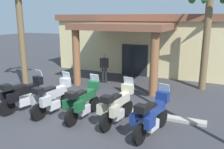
# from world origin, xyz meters

# --- Properties ---
(ground_plane) EXTENTS (80.00, 80.00, 0.00)m
(ground_plane) POSITION_xyz_m (0.00, 0.00, 0.00)
(ground_plane) COLOR #38383D
(motel_building) EXTENTS (12.76, 9.96, 4.06)m
(motel_building) POSITION_xyz_m (0.03, 10.25, 2.08)
(motel_building) COLOR beige
(motel_building) RESTS_ON ground_plane
(motorcycle_black) EXTENTS (0.96, 2.18, 1.61)m
(motorcycle_black) POSITION_xyz_m (-2.31, -0.26, 0.70)
(motorcycle_black) COLOR black
(motorcycle_black) RESTS_ON ground_plane
(motorcycle_silver) EXTENTS (0.81, 2.21, 1.61)m
(motorcycle_silver) POSITION_xyz_m (-0.92, -0.07, 0.70)
(motorcycle_silver) COLOR black
(motorcycle_silver) RESTS_ON ground_plane
(motorcycle_green) EXTENTS (0.73, 2.21, 1.61)m
(motorcycle_green) POSITION_xyz_m (0.46, 0.03, 0.70)
(motorcycle_green) COLOR black
(motorcycle_green) RESTS_ON ground_plane
(motorcycle_cream) EXTENTS (0.80, 2.21, 1.61)m
(motorcycle_cream) POSITION_xyz_m (1.85, 0.14, 0.70)
(motorcycle_cream) COLOR black
(motorcycle_cream) RESTS_ON ground_plane
(motorcycle_blue) EXTENTS (0.95, 2.18, 1.61)m
(motorcycle_blue) POSITION_xyz_m (3.23, -0.21, 0.70)
(motorcycle_blue) COLOR black
(motorcycle_blue) RESTS_ON ground_plane
(pedestrian) EXTENTS (0.51, 0.32, 1.75)m
(pedestrian) POSITION_xyz_m (-1.07, 5.05, 1.02)
(pedestrian) COLOR black
(pedestrian) RESTS_ON ground_plane
(palm_tree_near_portico) EXTENTS (2.09, 2.14, 5.63)m
(palm_tree_near_portico) POSITION_xyz_m (4.41, 6.06, 3.92)
(palm_tree_near_portico) COLOR brown
(palm_tree_near_portico) RESTS_ON ground_plane
(palm_tree_roadside) EXTENTS (2.08, 2.14, 6.17)m
(palm_tree_roadside) POSITION_xyz_m (-4.69, 2.37, 4.60)
(palm_tree_roadside) COLOR brown
(palm_tree_roadside) RESTS_ON ground_plane
(curb_strip) EXTENTS (8.92, 0.36, 0.12)m
(curb_strip) POSITION_xyz_m (0.46, 1.32, 0.06)
(curb_strip) COLOR #ADA89E
(curb_strip) RESTS_ON ground_plane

